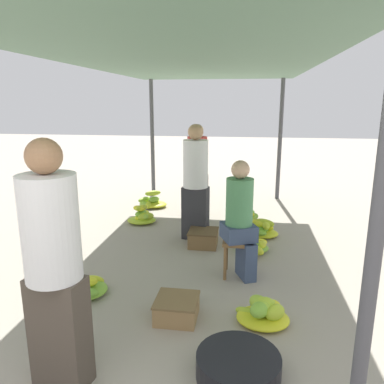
% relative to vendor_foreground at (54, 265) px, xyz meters
% --- Properties ---
extents(canopy_post_front_right, '(0.08, 0.08, 2.40)m').
position_rel_vendor_foreground_xyz_m(canopy_post_front_right, '(1.87, -0.28, 0.30)').
color(canopy_post_front_right, '#4C4C51').
rests_on(canopy_post_front_right, ground).
extents(canopy_post_back_left, '(0.08, 0.08, 2.40)m').
position_rel_vendor_foreground_xyz_m(canopy_post_back_left, '(-0.75, 5.57, 0.30)').
color(canopy_post_back_left, '#4C4C51').
rests_on(canopy_post_back_left, ground).
extents(canopy_post_back_right, '(0.08, 0.08, 2.40)m').
position_rel_vendor_foreground_xyz_m(canopy_post_back_right, '(1.87, 5.57, 0.30)').
color(canopy_post_back_right, '#4C4C51').
rests_on(canopy_post_back_right, ground).
extents(canopy_tarp, '(3.03, 6.25, 0.04)m').
position_rel_vendor_foreground_xyz_m(canopy_tarp, '(0.56, 2.64, 1.51)').
color(canopy_tarp, '#567A60').
rests_on(canopy_tarp, canopy_post_front_left).
extents(vendor_foreground, '(0.42, 0.42, 1.74)m').
position_rel_vendor_foreground_xyz_m(vendor_foreground, '(0.00, 0.00, 0.00)').
color(vendor_foreground, '#4C4238').
rests_on(vendor_foreground, ground).
extents(stool, '(0.34, 0.34, 0.44)m').
position_rel_vendor_foreground_xyz_m(stool, '(1.17, 1.89, -0.55)').
color(stool, brown).
rests_on(stool, ground).
extents(vendor_seated, '(0.44, 0.44, 1.34)m').
position_rel_vendor_foreground_xyz_m(vendor_seated, '(1.19, 1.88, -0.20)').
color(vendor_seated, '#384766').
rests_on(vendor_seated, ground).
extents(basin_black, '(0.62, 0.62, 0.18)m').
position_rel_vendor_foreground_xyz_m(basin_black, '(1.22, 0.23, -0.81)').
color(basin_black, black).
rests_on(basin_black, ground).
extents(banana_pile_left_0, '(0.55, 0.50, 0.18)m').
position_rel_vendor_foreground_xyz_m(banana_pile_left_0, '(-0.42, 1.21, -0.83)').
color(banana_pile_left_0, '#C8D428').
rests_on(banana_pile_left_0, ground).
extents(banana_pile_left_1, '(0.47, 0.54, 0.31)m').
position_rel_vendor_foreground_xyz_m(banana_pile_left_1, '(-0.44, 3.59, -0.80)').
color(banana_pile_left_1, yellow).
rests_on(banana_pile_left_1, ground).
extents(banana_pile_left_2, '(0.55, 0.47, 0.32)m').
position_rel_vendor_foreground_xyz_m(banana_pile_left_2, '(-0.53, 4.53, -0.81)').
color(banana_pile_left_2, '#A8C72E').
rests_on(banana_pile_left_2, ground).
extents(banana_pile_right_0, '(0.51, 0.45, 0.25)m').
position_rel_vendor_foreground_xyz_m(banana_pile_right_0, '(1.43, 0.95, -0.79)').
color(banana_pile_right_0, '#97C131').
rests_on(banana_pile_right_0, ground).
extents(banana_pile_right_1, '(0.45, 0.61, 0.14)m').
position_rel_vendor_foreground_xyz_m(banana_pile_right_1, '(1.35, 2.65, -0.84)').
color(banana_pile_right_1, '#CED727').
rests_on(banana_pile_right_1, ground).
extents(banana_pile_right_2, '(0.49, 0.46, 0.27)m').
position_rel_vendor_foreground_xyz_m(banana_pile_right_2, '(1.49, 3.22, -0.79)').
color(banana_pile_right_2, '#B2CB2C').
rests_on(banana_pile_right_2, ground).
extents(banana_pile_right_3, '(0.45, 0.49, 0.24)m').
position_rel_vendor_foreground_xyz_m(banana_pile_right_3, '(1.26, 3.86, -0.80)').
color(banana_pile_right_3, yellow).
rests_on(banana_pile_right_3, ground).
extents(crate_near, '(0.39, 0.39, 0.20)m').
position_rel_vendor_foreground_xyz_m(crate_near, '(0.64, 0.91, -0.80)').
color(crate_near, '#9E7A4C').
rests_on(crate_near, ground).
extents(crate_mid, '(0.40, 0.40, 0.22)m').
position_rel_vendor_foreground_xyz_m(crate_mid, '(0.67, 2.73, -0.79)').
color(crate_mid, brown).
rests_on(crate_mid, ground).
extents(shopper_walking_mid, '(0.42, 0.42, 1.59)m').
position_rel_vendor_foreground_xyz_m(shopper_walking_mid, '(0.39, 4.14, -0.08)').
color(shopper_walking_mid, '#4C4238').
rests_on(shopper_walking_mid, ground).
extents(shopper_walking_far, '(0.40, 0.40, 1.65)m').
position_rel_vendor_foreground_xyz_m(shopper_walking_far, '(0.52, 3.01, -0.04)').
color(shopper_walking_far, '#2D2D33').
rests_on(shopper_walking_far, ground).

